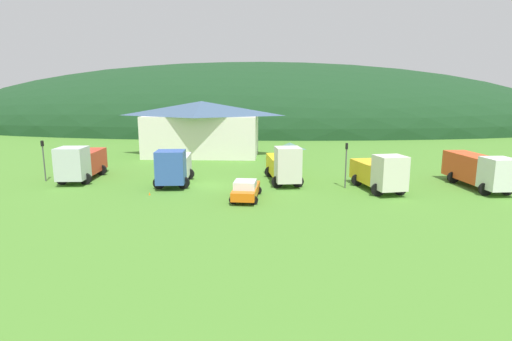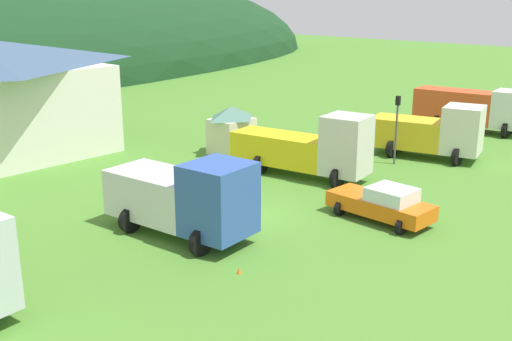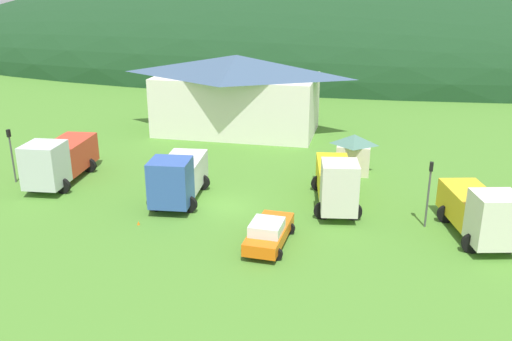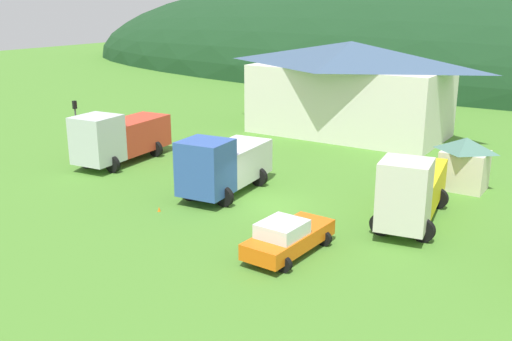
{
  "view_description": "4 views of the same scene",
  "coord_description": "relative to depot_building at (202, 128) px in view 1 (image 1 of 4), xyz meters",
  "views": [
    {
      "loc": [
        6.37,
        -37.13,
        8.64
      ],
      "look_at": [
        4.43,
        2.34,
        1.06
      ],
      "focal_mm": 28.54,
      "sensor_mm": 36.0,
      "label": 1
    },
    {
      "loc": [
        -19.39,
        -18.33,
        10.06
      ],
      "look_at": [
        1.99,
        1.21,
        1.62
      ],
      "focal_mm": 43.31,
      "sensor_mm": 36.0,
      "label": 2
    },
    {
      "loc": [
        9.24,
        -32.09,
        14.3
      ],
      "look_at": [
        1.25,
        4.13,
        1.25
      ],
      "focal_mm": 38.34,
      "sensor_mm": 36.0,
      "label": 3
    },
    {
      "loc": [
        15.57,
        -25.15,
        10.73
      ],
      "look_at": [
        -1.22,
        0.65,
        1.66
      ],
      "focal_mm": 40.98,
      "sensor_mm": 36.0,
      "label": 4
    }
  ],
  "objects": [
    {
      "name": "traffic_light_west",
      "position": [
        -12.59,
        -17.33,
        -1.38
      ],
      "size": [
        0.2,
        0.32,
        4.04
      ],
      "color": "#4C4C51",
      "rests_on": "ground"
    },
    {
      "name": "heavy_rig_white",
      "position": [
        28.69,
        -18.33,
        -2.08
      ],
      "size": [
        3.66,
        8.36,
        3.23
      ],
      "rotation": [
        0.0,
        0.0,
        -1.45
      ],
      "color": "white",
      "rests_on": "ground"
    },
    {
      "name": "traffic_cone_near_pickup",
      "position": [
        -0.58,
        -22.35,
        -3.87
      ],
      "size": [
        0.36,
        0.36,
        0.5
      ],
      "primitive_type": "cone",
      "color": "orange",
      "rests_on": "ground"
    },
    {
      "name": "depot_building",
      "position": [
        0.0,
        0.0,
        0.0
      ],
      "size": [
        16.33,
        8.74,
        7.5
      ],
      "color": "white",
      "rests_on": "ground"
    },
    {
      "name": "tow_truck_silver",
      "position": [
        -9.21,
        -16.66,
        -2.03
      ],
      "size": [
        3.71,
        7.73,
        3.58
      ],
      "rotation": [
        0.0,
        0.0,
        -1.48
      ],
      "color": "silver",
      "rests_on": "ground"
    },
    {
      "name": "heavy_rig_striped",
      "position": [
        19.43,
        -19.8,
        -2.17
      ],
      "size": [
        4.06,
        7.0,
        3.43
      ],
      "rotation": [
        0.0,
        0.0,
        -1.33
      ],
      "color": "silver",
      "rests_on": "ground"
    },
    {
      "name": "traffic_light_east",
      "position": [
        16.6,
        -18.81,
        -1.32
      ],
      "size": [
        0.2,
        0.32,
        4.15
      ],
      "color": "#4C4C51",
      "rests_on": "ground"
    },
    {
      "name": "ground_plane",
      "position": [
        3.83,
        -18.55,
        -3.87
      ],
      "size": [
        200.0,
        200.0,
        0.0
      ],
      "primitive_type": "plane",
      "color": "#4C842D"
    },
    {
      "name": "forested_hill_backdrop",
      "position": [
        3.83,
        47.95,
        -3.87
      ],
      "size": [
        156.85,
        60.0,
        32.01
      ],
      "primitive_type": "ellipsoid",
      "color": "#193D1E",
      "rests_on": "ground"
    },
    {
      "name": "play_shed_cream",
      "position": [
        11.77,
        -9.79,
        -2.28
      ],
      "size": [
        2.72,
        2.3,
        3.09
      ],
      "color": "beige",
      "rests_on": "ground"
    },
    {
      "name": "box_truck_blue",
      "position": [
        0.54,
        -18.18,
        -2.09
      ],
      "size": [
        3.71,
        7.02,
        3.51
      ],
      "rotation": [
        0.0,
        0.0,
        -1.47
      ],
      "color": "#3356AD",
      "rests_on": "ground"
    },
    {
      "name": "service_pickup_orange",
      "position": [
        7.77,
        -23.33,
        -3.04
      ],
      "size": [
        2.47,
        4.94,
        1.66
      ],
      "rotation": [
        0.0,
        0.0,
        -1.62
      ],
      "color": "orange",
      "rests_on": "ground"
    },
    {
      "name": "flatbed_truck_yellow",
      "position": [
        10.98,
        -16.72,
        -2.13
      ],
      "size": [
        3.75,
        8.27,
        3.75
      ],
      "rotation": [
        0.0,
        0.0,
        -1.42
      ],
      "color": "silver",
      "rests_on": "ground"
    }
  ]
}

